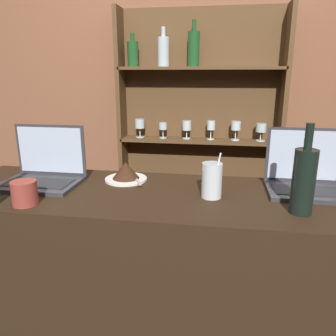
% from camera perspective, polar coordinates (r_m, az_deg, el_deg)
% --- Properties ---
extents(bar_counter, '(1.77, 0.55, 1.08)m').
position_cam_1_polar(bar_counter, '(1.62, -1.99, -22.54)').
color(bar_counter, black).
rests_on(bar_counter, ground_plane).
extents(back_wall, '(7.00, 0.06, 2.70)m').
position_cam_1_polar(back_wall, '(2.46, 3.22, 11.36)').
color(back_wall, brown).
rests_on(back_wall, ground_plane).
extents(back_shelf, '(1.15, 0.18, 1.98)m').
position_cam_1_polar(back_shelf, '(2.41, 5.10, 3.95)').
color(back_shelf, brown).
rests_on(back_shelf, ground_plane).
extents(laptop_near, '(0.33, 0.24, 0.25)m').
position_cam_1_polar(laptop_near, '(1.55, -20.78, -0.50)').
color(laptop_near, '#333338').
rests_on(laptop_near, bar_counter).
extents(laptop_far, '(0.31, 0.23, 0.25)m').
position_cam_1_polar(laptop_far, '(1.47, 22.77, -1.53)').
color(laptop_far, '#333338').
rests_on(laptop_far, bar_counter).
extents(cake_plate, '(0.19, 0.19, 0.09)m').
position_cam_1_polar(cake_plate, '(1.51, -7.35, -0.77)').
color(cake_plate, white).
rests_on(cake_plate, bar_counter).
extents(water_glass, '(0.08, 0.08, 0.18)m').
position_cam_1_polar(water_glass, '(1.29, 7.64, -2.14)').
color(water_glass, silver).
rests_on(water_glass, bar_counter).
extents(wine_bottle_dark, '(0.08, 0.08, 0.32)m').
position_cam_1_polar(wine_bottle_dark, '(1.21, 22.56, -1.95)').
color(wine_bottle_dark, black).
rests_on(wine_bottle_dark, bar_counter).
extents(coffee_cup, '(0.09, 0.09, 0.09)m').
position_cam_1_polar(coffee_cup, '(1.33, -23.71, -4.00)').
color(coffee_cup, '#993D33').
rests_on(coffee_cup, bar_counter).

